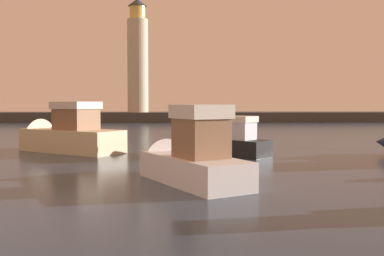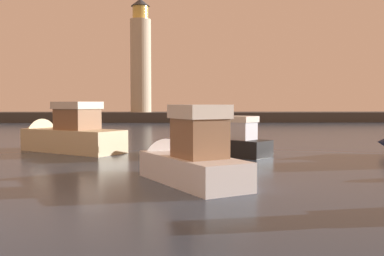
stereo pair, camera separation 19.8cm
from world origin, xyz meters
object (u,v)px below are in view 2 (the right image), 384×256
(lighthouse, at_px, (141,59))
(motorboat_5, at_px, (182,158))
(motorboat_3, at_px, (221,143))
(motorboat_1, at_px, (60,135))

(lighthouse, relative_size, motorboat_5, 2.52)
(lighthouse, bearing_deg, motorboat_5, -83.75)
(motorboat_3, bearing_deg, lighthouse, 100.43)
(motorboat_1, relative_size, motorboat_3, 1.56)
(lighthouse, xyz_separation_m, motorboat_3, (8.14, -44.21, -8.99))
(motorboat_1, distance_m, motorboat_3, 10.12)
(lighthouse, height_order, motorboat_1, lighthouse)
(motorboat_1, xyz_separation_m, motorboat_3, (9.84, -2.37, -0.28))
(lighthouse, distance_m, motorboat_1, 42.78)
(motorboat_3, bearing_deg, motorboat_5, -105.30)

